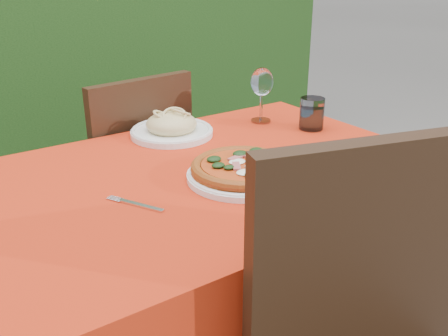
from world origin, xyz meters
TOP-DOWN VIEW (x-y plane):
  - hedge at (0.00, 1.55)m, footprint 3.20×0.55m
  - dining_table at (0.00, 0.00)m, footprint 1.26×0.86m
  - chair_far at (0.03, 0.59)m, footprint 0.46×0.46m
  - pizza_plate at (0.04, -0.10)m, footprint 0.31×0.31m
  - pasta_plate at (0.06, 0.31)m, footprint 0.27×0.27m
  - water_glass at (0.48, 0.10)m, footprint 0.08×0.08m
  - wine_glass at (0.40, 0.26)m, footprint 0.08×0.08m
  - fork at (-0.24, -0.09)m, footprint 0.10×0.16m

SIDE VIEW (x-z plane):
  - chair_far at x=0.03m, z-range 0.07..0.97m
  - dining_table at x=0.00m, z-range 0.22..0.97m
  - fork at x=-0.24m, z-range 0.75..0.75m
  - pizza_plate at x=0.04m, z-range 0.75..0.80m
  - pasta_plate at x=0.06m, z-range 0.74..0.81m
  - water_glass at x=0.48m, z-range 0.74..0.85m
  - wine_glass at x=0.40m, z-range 0.79..0.98m
  - hedge at x=0.00m, z-range 0.03..1.81m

